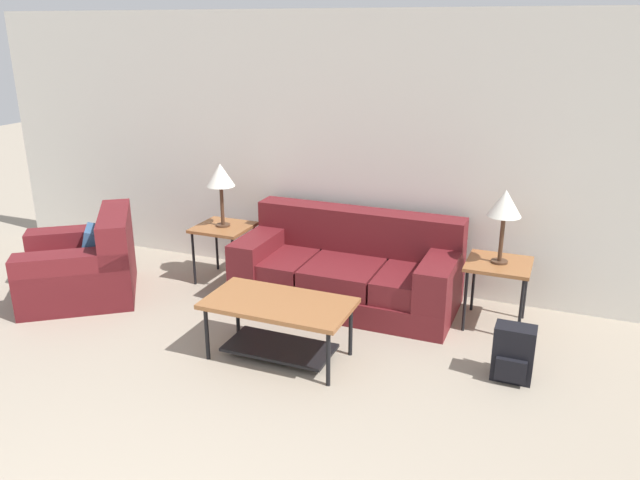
{
  "coord_description": "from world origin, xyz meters",
  "views": [
    {
      "loc": [
        1.65,
        -0.87,
        2.46
      ],
      "look_at": [
        -0.15,
        3.57,
        0.8
      ],
      "focal_mm": 35.0,
      "sensor_mm": 36.0,
      "label": 1
    }
  ],
  "objects_px": {
    "coffee_table": "(279,316)",
    "table_lamp_right": "(505,205)",
    "side_table_right": "(498,269)",
    "armchair": "(84,267)",
    "side_table_left": "(223,232)",
    "backpack": "(513,354)",
    "table_lamp_left": "(221,177)",
    "couch": "(348,272)"
  },
  "relations": [
    {
      "from": "coffee_table",
      "to": "table_lamp_right",
      "type": "relative_size",
      "value": 1.79
    },
    {
      "from": "side_table_right",
      "to": "table_lamp_right",
      "type": "height_order",
      "value": "table_lamp_right"
    },
    {
      "from": "armchair",
      "to": "coffee_table",
      "type": "relative_size",
      "value": 1.23
    },
    {
      "from": "side_table_left",
      "to": "backpack",
      "type": "xyz_separation_m",
      "value": [
        2.89,
        -0.85,
        -0.31
      ]
    },
    {
      "from": "table_lamp_right",
      "to": "backpack",
      "type": "bearing_deg",
      "value": -74.53
    },
    {
      "from": "armchair",
      "to": "coffee_table",
      "type": "xyz_separation_m",
      "value": [
        2.23,
        -0.37,
        0.06
      ]
    },
    {
      "from": "coffee_table",
      "to": "table_lamp_left",
      "type": "relative_size",
      "value": 1.79
    },
    {
      "from": "couch",
      "to": "table_lamp_right",
      "type": "distance_m",
      "value": 1.54
    },
    {
      "from": "armchair",
      "to": "backpack",
      "type": "bearing_deg",
      "value": -0.29
    },
    {
      "from": "armchair",
      "to": "side_table_right",
      "type": "distance_m",
      "value": 3.8
    },
    {
      "from": "armchair",
      "to": "couch",
      "type": "bearing_deg",
      "value": 18.92
    },
    {
      "from": "table_lamp_left",
      "to": "backpack",
      "type": "bearing_deg",
      "value": -16.45
    },
    {
      "from": "armchair",
      "to": "backpack",
      "type": "xyz_separation_m",
      "value": [
        3.94,
        -0.02,
        -0.08
      ]
    },
    {
      "from": "table_lamp_right",
      "to": "backpack",
      "type": "relative_size",
      "value": 1.49
    },
    {
      "from": "table_lamp_left",
      "to": "backpack",
      "type": "relative_size",
      "value": 1.49
    },
    {
      "from": "table_lamp_left",
      "to": "table_lamp_right",
      "type": "height_order",
      "value": "same"
    },
    {
      "from": "side_table_left",
      "to": "table_lamp_right",
      "type": "relative_size",
      "value": 0.91
    },
    {
      "from": "couch",
      "to": "table_lamp_left",
      "type": "xyz_separation_m",
      "value": [
        -1.33,
        0.02,
        0.78
      ]
    },
    {
      "from": "coffee_table",
      "to": "side_table_right",
      "type": "bearing_deg",
      "value": 39.25
    },
    {
      "from": "couch",
      "to": "table_lamp_right",
      "type": "bearing_deg",
      "value": 0.98
    },
    {
      "from": "coffee_table",
      "to": "backpack",
      "type": "relative_size",
      "value": 2.67
    },
    {
      "from": "side_table_left",
      "to": "backpack",
      "type": "bearing_deg",
      "value": -16.45
    },
    {
      "from": "couch",
      "to": "armchair",
      "type": "distance_m",
      "value": 2.51
    },
    {
      "from": "table_lamp_right",
      "to": "couch",
      "type": "bearing_deg",
      "value": -179.02
    },
    {
      "from": "couch",
      "to": "armchair",
      "type": "height_order",
      "value": "couch"
    },
    {
      "from": "armchair",
      "to": "table_lamp_right",
      "type": "distance_m",
      "value": 3.87
    },
    {
      "from": "backpack",
      "to": "side_table_left",
      "type": "bearing_deg",
      "value": 163.55
    },
    {
      "from": "couch",
      "to": "table_lamp_right",
      "type": "xyz_separation_m",
      "value": [
        1.33,
        0.02,
        0.78
      ]
    },
    {
      "from": "couch",
      "to": "side_table_left",
      "type": "xyz_separation_m",
      "value": [
        -1.33,
        0.02,
        0.22
      ]
    },
    {
      "from": "armchair",
      "to": "table_lamp_right",
      "type": "bearing_deg",
      "value": 12.72
    },
    {
      "from": "backpack",
      "to": "table_lamp_right",
      "type": "bearing_deg",
      "value": 105.47
    },
    {
      "from": "armchair",
      "to": "side_table_left",
      "type": "xyz_separation_m",
      "value": [
        1.04,
        0.83,
        0.23
      ]
    },
    {
      "from": "side_table_left",
      "to": "table_lamp_right",
      "type": "distance_m",
      "value": 2.72
    },
    {
      "from": "table_lamp_left",
      "to": "table_lamp_right",
      "type": "bearing_deg",
      "value": 0.0
    },
    {
      "from": "coffee_table",
      "to": "backpack",
      "type": "bearing_deg",
      "value": 11.55
    },
    {
      "from": "side_table_right",
      "to": "table_lamp_left",
      "type": "bearing_deg",
      "value": 180.0
    },
    {
      "from": "armchair",
      "to": "backpack",
      "type": "distance_m",
      "value": 3.94
    },
    {
      "from": "couch",
      "to": "table_lamp_left",
      "type": "bearing_deg",
      "value": 179.02
    },
    {
      "from": "side_table_right",
      "to": "backpack",
      "type": "xyz_separation_m",
      "value": [
        0.24,
        -0.85,
        -0.31
      ]
    },
    {
      "from": "side_table_left",
      "to": "side_table_right",
      "type": "distance_m",
      "value": 2.66
    },
    {
      "from": "table_lamp_left",
      "to": "table_lamp_right",
      "type": "distance_m",
      "value": 2.66
    },
    {
      "from": "couch",
      "to": "armchair",
      "type": "bearing_deg",
      "value": -161.08
    }
  ]
}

